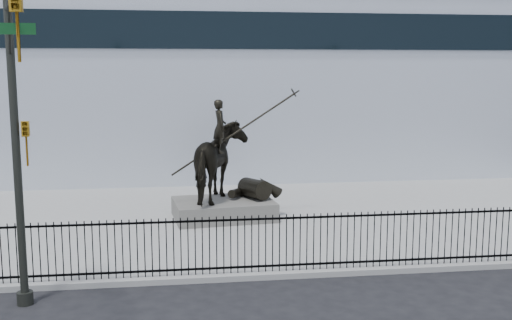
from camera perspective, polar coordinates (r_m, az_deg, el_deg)
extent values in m
plane|color=black|center=(14.86, 6.67, -12.40)|extent=(120.00, 120.00, 0.00)
cube|color=gray|center=(21.38, 1.99, -5.59)|extent=(30.00, 12.00, 0.15)
cube|color=silver|center=(33.62, -1.75, 7.20)|extent=(44.00, 14.00, 9.00)
cube|color=black|center=(15.90, 5.56, -9.81)|extent=(22.00, 0.05, 0.05)
cube|color=black|center=(15.55, 5.62, -5.44)|extent=(22.00, 0.05, 0.05)
cube|color=black|center=(15.72, 5.59, -7.74)|extent=(22.00, 0.03, 1.50)
cube|color=#5C5A54|center=(21.08, -3.11, -4.70)|extent=(3.64, 2.70, 0.64)
imported|color=black|center=(20.76, -3.14, -0.19)|extent=(2.59, 2.93, 2.71)
imported|color=black|center=(20.58, -3.46, 3.21)|extent=(0.51, 0.71, 1.84)
cylinder|color=black|center=(20.70, -2.15, 2.48)|extent=(4.35, 0.55, 2.76)
cylinder|color=#242621|center=(14.97, -21.13, -12.16)|extent=(0.36, 0.36, 0.30)
cylinder|color=#242621|center=(14.17, -21.86, 0.64)|extent=(0.18, 0.18, 7.00)
imported|color=#BA8314|center=(9.67, -21.81, 11.92)|extent=(0.18, 0.22, 1.10)
imported|color=#BA8314|center=(14.10, -21.04, 1.46)|extent=(0.16, 0.20, 1.00)
cube|color=#0C3F19|center=(12.83, -22.24, 11.50)|extent=(0.90, 0.03, 0.22)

